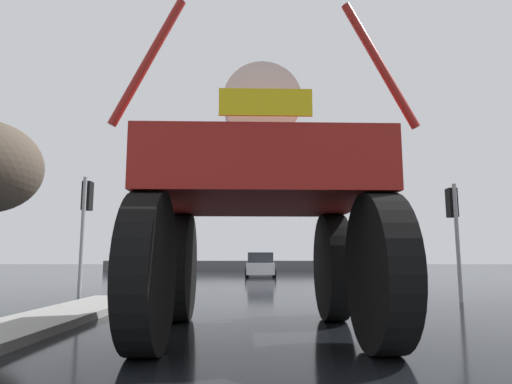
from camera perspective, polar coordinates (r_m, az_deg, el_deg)
ground_plane at (r=18.67m, az=1.53°, el=-12.06°), size 120.00×120.00×0.00m
median_island at (r=8.78m, az=-27.51°, el=-14.94°), size 1.44×10.61×0.15m
oversize_sprayer at (r=7.51m, az=0.50°, el=-1.09°), size 4.16×5.32×4.75m
sedan_ahead at (r=28.95m, az=0.58°, el=-9.30°), size 1.88×4.10×1.52m
traffic_signal_near_left at (r=13.86m, az=-20.81°, el=-2.21°), size 0.24×0.54×3.52m
traffic_signal_near_right at (r=14.04m, az=23.80°, el=-2.78°), size 0.24×0.54×3.31m
roadside_barrier at (r=41.07m, az=0.98°, el=-9.36°), size 29.09×0.24×0.90m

